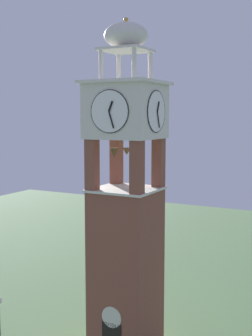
# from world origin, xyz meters

# --- Properties ---
(clock_tower) EXTENTS (3.67, 3.67, 17.41)m
(clock_tower) POSITION_xyz_m (-0.00, -0.00, 7.26)
(clock_tower) COLOR brown
(clock_tower) RESTS_ON ground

